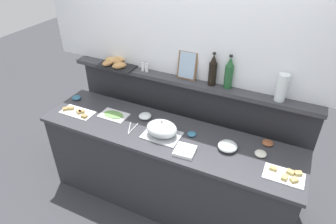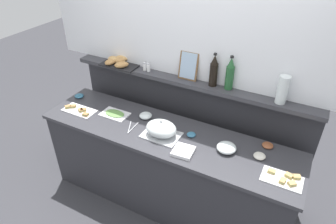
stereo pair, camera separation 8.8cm
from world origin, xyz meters
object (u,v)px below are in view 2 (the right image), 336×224
pepper_shaker (148,67)px  wine_bottle_green (230,74)px  cold_cuts_platter (115,114)px  condiment_bowl_dark (191,135)px  serving_tongs (131,128)px  condiment_bowl_red (268,145)px  condiment_bowl_cream (79,96)px  serving_cloche (161,129)px  framed_picture (188,66)px  sandwich_platter_front (79,110)px  glass_bowl_medium (226,148)px  sandwich_platter_rear (283,179)px  water_carafe (283,90)px  salt_shaker (145,66)px  bread_basket (119,62)px  glass_bowl_large (146,116)px  napkin_stack (183,151)px  wine_bottle_dark (214,71)px

pepper_shaker → wine_bottle_green: bearing=2.1°
cold_cuts_platter → condiment_bowl_dark: (0.82, 0.04, 0.01)m
condiment_bowl_dark → serving_tongs: condiment_bowl_dark is taller
condiment_bowl_red → condiment_bowl_cream: same height
cold_cuts_platter → serving_cloche: size_ratio=0.83×
framed_picture → sandwich_platter_front: bearing=-150.4°
glass_bowl_medium → condiment_bowl_cream: (-1.72, 0.10, -0.01)m
sandwich_platter_rear → serving_tongs: size_ratio=1.62×
sandwich_platter_rear → water_carafe: 0.72m
serving_tongs → water_carafe: size_ratio=0.77×
serving_cloche → glass_bowl_medium: 0.60m
serving_cloche → salt_shaker: salt_shaker is taller
sandwich_platter_front → water_carafe: bearing=15.5°
sandwich_platter_rear → condiment_bowl_red: size_ratio=3.16×
cold_cuts_platter → bread_basket: bread_basket is taller
glass_bowl_large → wine_bottle_green: wine_bottle_green is taller
napkin_stack → framed_picture: framed_picture is taller
sandwich_platter_front → framed_picture: size_ratio=1.25×
glass_bowl_large → pepper_shaker: 0.49m
wine_bottle_green → framed_picture: size_ratio=1.15×
napkin_stack → bread_basket: bread_basket is taller
sandwich_platter_rear → wine_bottle_green: 0.98m
condiment_bowl_red → bread_basket: bread_basket is taller
condiment_bowl_dark → condiment_bowl_red: size_ratio=0.85×
glass_bowl_medium → bread_basket: 1.45m
sandwich_platter_front → water_carafe: (1.83, 0.51, 0.47)m
sandwich_platter_rear → salt_shaker: salt_shaker is taller
serving_tongs → water_carafe: bearing=23.0°
condiment_bowl_red → wine_bottle_dark: (-0.61, 0.20, 0.48)m
pepper_shaker → framed_picture: 0.43m
condiment_bowl_red → sandwich_platter_front: bearing=-169.9°
pepper_shaker → water_carafe: (1.29, 0.00, 0.08)m
serving_tongs → wine_bottle_dark: size_ratio=0.59×
serving_tongs → sandwich_platter_front: bearing=-179.9°
wine_bottle_dark → bread_basket: size_ratio=0.79×
condiment_bowl_cream → wine_bottle_dark: wine_bottle_dark is taller
cold_cuts_platter → glass_bowl_medium: glass_bowl_medium is taller
condiment_bowl_cream → wine_bottle_green: 1.66m
condiment_bowl_dark → sandwich_platter_rear: bearing=-11.4°
sandwich_platter_rear → wine_bottle_dark: size_ratio=0.96×
condiment_bowl_cream → bread_basket: 0.59m
cold_cuts_platter → pepper_shaker: size_ratio=3.23×
condiment_bowl_cream → condiment_bowl_dark: bearing=-2.3°
sandwich_platter_rear → condiment_bowl_red: 0.39m
condiment_bowl_cream → napkin_stack: condiment_bowl_cream is taller
cold_cuts_platter → serving_cloche: 0.59m
condiment_bowl_red → serving_cloche: bearing=-161.8°
sandwich_platter_rear → framed_picture: 1.29m
condiment_bowl_dark → condiment_bowl_red: bearing=14.4°
cold_cuts_platter → water_carafe: 1.59m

